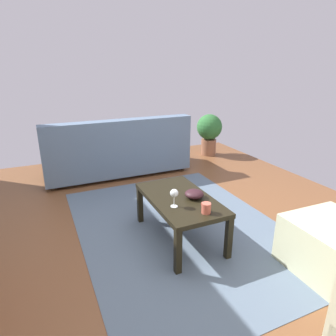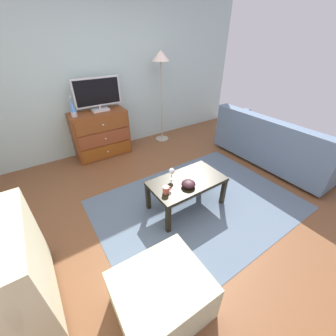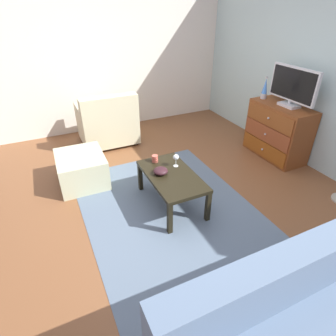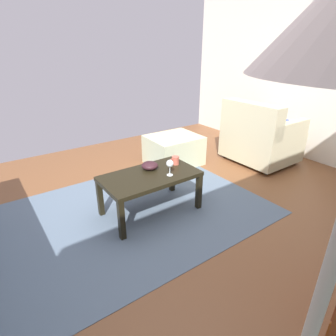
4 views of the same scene
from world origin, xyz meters
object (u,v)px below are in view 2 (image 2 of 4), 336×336
object	(u,v)px
lava_lamp	(72,108)
ottoman	(162,295)
bowl_decorative	(188,184)
standing_lamp	(161,65)
coffee_table	(187,184)
dresser	(101,134)
tv	(97,94)
couch_large	(273,145)
mug	(166,190)
wine_glass	(172,171)

from	to	relation	value
lava_lamp	ottoman	bearing A→B (deg)	-92.89
bowl_decorative	standing_lamp	world-z (taller)	standing_lamp
bowl_decorative	coffee_table	bearing A→B (deg)	58.16
ottoman	coffee_table	bearing A→B (deg)	43.11
dresser	ottoman	bearing A→B (deg)	-100.23
tv	coffee_table	distance (m)	2.19
lava_lamp	coffee_table	xyz separation A→B (m)	(0.79, -1.96, -0.60)
bowl_decorative	couch_large	distance (m)	2.04
coffee_table	mug	distance (m)	0.37
mug	lava_lamp	bearing A→B (deg)	102.39
coffee_table	ottoman	distance (m)	1.29
dresser	ottoman	size ratio (longest dim) A/B	1.36
standing_lamp	coffee_table	bearing A→B (deg)	-113.92
wine_glass	tv	bearing A→B (deg)	95.92
dresser	coffee_table	xyz separation A→B (m)	(0.42, -2.00, -0.05)
wine_glass	bowl_decorative	world-z (taller)	wine_glass
tv	bowl_decorative	distance (m)	2.25
standing_lamp	ottoman	bearing A→B (deg)	-122.49
coffee_table	couch_large	xyz separation A→B (m)	(1.96, 0.07, -0.03)
bowl_decorative	couch_large	world-z (taller)	couch_large
couch_large	lava_lamp	bearing A→B (deg)	145.48
wine_glass	bowl_decorative	distance (m)	0.26
tv	mug	size ratio (longest dim) A/B	6.83
dresser	coffee_table	size ratio (longest dim) A/B	1.02
dresser	ottoman	xyz separation A→B (m)	(-0.52, -2.88, -0.21)
dresser	ottoman	world-z (taller)	dresser
lava_lamp	mug	distance (m)	2.13
lava_lamp	standing_lamp	world-z (taller)	standing_lamp
mug	standing_lamp	world-z (taller)	standing_lamp
dresser	bowl_decorative	bearing A→B (deg)	-80.62
dresser	coffee_table	world-z (taller)	dresser
mug	couch_large	xyz separation A→B (m)	(2.31, 0.13, -0.13)
lava_lamp	ottoman	world-z (taller)	lava_lamp
tv	lava_lamp	distance (m)	0.48
couch_large	ottoman	bearing A→B (deg)	-161.93
coffee_table	lava_lamp	bearing A→B (deg)	112.01
bowl_decorative	dresser	bearing A→B (deg)	99.38
dresser	lava_lamp	xyz separation A→B (m)	(-0.38, -0.04, 0.56)
tv	mug	world-z (taller)	tv
wine_glass	mug	distance (m)	0.28
mug	standing_lamp	bearing A→B (deg)	58.86
wine_glass	mug	size ratio (longest dim) A/B	1.38
mug	ottoman	xyz separation A→B (m)	(-0.59, -0.82, -0.26)
couch_large	ottoman	world-z (taller)	couch_large
lava_lamp	coffee_table	size ratio (longest dim) A/B	0.35
coffee_table	couch_large	world-z (taller)	couch_large
couch_large	bowl_decorative	bearing A→B (deg)	-175.02
coffee_table	tv	bearing A→B (deg)	99.62
bowl_decorative	standing_lamp	bearing A→B (deg)	65.64
mug	coffee_table	bearing A→B (deg)	9.37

